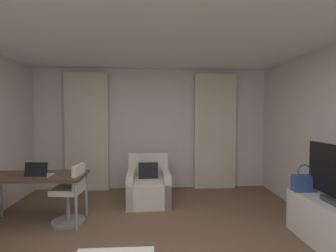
% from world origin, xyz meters
% --- Properties ---
extents(wall_window, '(5.12, 0.06, 2.60)m').
position_xyz_m(wall_window, '(0.00, 3.03, 1.30)').
color(wall_window, silver).
rests_on(wall_window, ground).
extents(ceiling, '(5.12, 6.12, 0.06)m').
position_xyz_m(ceiling, '(0.00, 0.00, 2.63)').
color(ceiling, white).
rests_on(ceiling, wall_left).
extents(curtain_left_panel, '(0.90, 0.06, 2.50)m').
position_xyz_m(curtain_left_panel, '(-1.38, 2.90, 1.25)').
color(curtain_left_panel, beige).
rests_on(curtain_left_panel, ground).
extents(curtain_right_panel, '(0.90, 0.06, 2.50)m').
position_xyz_m(curtain_right_panel, '(1.38, 2.90, 1.25)').
color(curtain_right_panel, beige).
rests_on(curtain_right_panel, ground).
extents(armchair, '(0.79, 0.88, 0.86)m').
position_xyz_m(armchair, '(-0.06, 2.10, 0.29)').
color(armchair, silver).
rests_on(armchair, ground).
extents(desk, '(1.42, 0.64, 0.73)m').
position_xyz_m(desk, '(-1.71, 1.29, 0.67)').
color(desk, '#4C3828').
rests_on(desk, ground).
extents(desk_chair, '(0.48, 0.48, 0.88)m').
position_xyz_m(desk_chair, '(-1.20, 1.27, 0.39)').
color(desk_chair, gray).
rests_on(desk_chair, ground).
extents(laptop, '(0.34, 0.27, 0.22)m').
position_xyz_m(laptop, '(-1.62, 1.19, 0.77)').
color(laptop, '#ADADB2').
rests_on(laptop, desk).
extents(handbag_primary, '(0.30, 0.14, 0.37)m').
position_xyz_m(handbag_primary, '(2.08, 0.78, 0.69)').
color(handbag_primary, '#335193').
rests_on(handbag_primary, tv_console).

